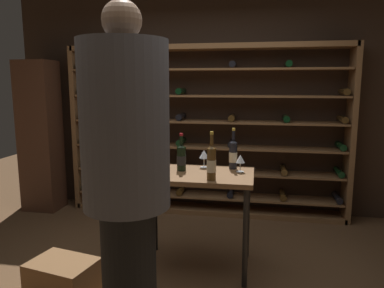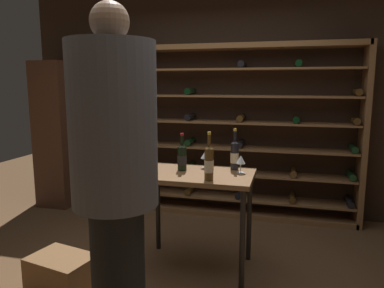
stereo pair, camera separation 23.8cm
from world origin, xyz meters
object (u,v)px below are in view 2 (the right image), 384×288
Objects in this scene: person_bystander_dark_jacket at (115,164)px; wine_glass_stemmed_center at (241,160)px; tasting_table at (195,185)px; wine_bottle_amber_reserve at (182,157)px; display_cabinet at (55,135)px; wine_crate at (62,274)px; wine_glass_stemmed_left at (206,155)px; wine_rack at (214,133)px; wine_bottle_black_capsule at (209,163)px; wine_bottle_red_label at (235,155)px.

person_bystander_dark_jacket reaches higher than wine_glass_stemmed_center.
tasting_table is at bearing -44.05° from person_bystander_dark_jacket.
display_cabinet is at bearing 151.62° from wine_bottle_amber_reserve.
wine_crate is 1.52m from wine_glass_stemmed_left.
tasting_table is at bearing -85.18° from wine_rack.
person_bystander_dark_jacket is at bearing -116.81° from wine_bottle_black_capsule.
wine_glass_stemmed_center is (0.37, 0.10, 0.22)m from tasting_table.
wine_bottle_amber_reserve is 0.51m from wine_glass_stemmed_center.
wine_rack reaches higher than wine_crate.
display_cabinet is 2.68m from wine_bottle_red_label.
tasting_table is at bearing 35.78° from wine_crate.
wine_bottle_amber_reserve reaches higher than wine_glass_stemmed_center.
wine_rack is 9.29× the size of wine_bottle_red_label.
tasting_table is at bearing -145.92° from wine_bottle_red_label.
wine_glass_stemmed_center is (2.56, -1.07, 0.02)m from display_cabinet.
wine_bottle_red_label is at bearing -70.58° from wine_rack.
wine_bottle_amber_reserve is 0.23m from wine_glass_stemmed_left.
wine_bottle_amber_reserve is (0.77, 0.71, 0.83)m from wine_crate.
person_bystander_dark_jacket reaches higher than wine_crate.
wine_bottle_black_capsule reaches higher than wine_glass_stemmed_left.
wine_crate is 1.69m from wine_glass_stemmed_center.
wine_rack is 8.82× the size of wine_bottle_black_capsule.
wine_glass_stemmed_center is at bearing 55.49° from wine_bottle_black_capsule.
wine_glass_stemmed_left is (-0.33, 0.11, 0.01)m from wine_glass_stemmed_center.
wine_glass_stemmed_left is (-0.12, 0.42, -0.02)m from wine_bottle_black_capsule.
wine_glass_stemmed_left is at bearing 78.71° from tasting_table.
wine_glass_stemmed_left is at bearing 105.97° from wine_bottle_black_capsule.
wine_bottle_amber_reserve is (-0.44, -0.15, -0.01)m from wine_bottle_red_label.
wine_bottle_amber_reserve is at bearing -28.38° from display_cabinet.
display_cabinet reaches higher than wine_bottle_black_capsule.
person_bystander_dark_jacket is 1.08m from wine_bottle_amber_reserve.
tasting_table is at bearing -101.29° from wine_glass_stemmed_left.
wine_glass_stemmed_left is at bearing -23.26° from display_cabinet.
wine_bottle_black_capsule is at bearing 22.47° from wine_crate.
wine_glass_stemmed_left is (0.94, 0.86, 0.83)m from wine_crate.
person_bystander_dark_jacket reaches higher than tasting_table.
tasting_table is 6.07× the size of wine_glass_stemmed_left.
wine_bottle_amber_reserve is (-0.13, 0.06, 0.23)m from tasting_table.
wine_bottle_black_capsule is at bearing -74.03° from wine_glass_stemmed_left.
display_cabinet is 2.34m from wine_bottle_amber_reserve.
wine_crate is at bearing 31.16° from person_bystander_dark_jacket.
display_cabinet is 4.91× the size of wine_bottle_black_capsule.
display_cabinet is at bearing 149.64° from wine_bottle_black_capsule.
display_cabinet reaches higher than wine_glass_stemmed_left.
display_cabinet is at bearing 156.74° from wine_glass_stemmed_left.
person_bystander_dark_jacket reaches higher than wine_glass_stemmed_left.
wine_bottle_red_label is 0.44m from wine_bottle_black_capsule.
wine_crate is 1.33m from wine_bottle_amber_reserve.
wine_rack reaches higher than wine_glass_stemmed_center.
wine_glass_stemmed_center is at bearing 14.41° from tasting_table.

